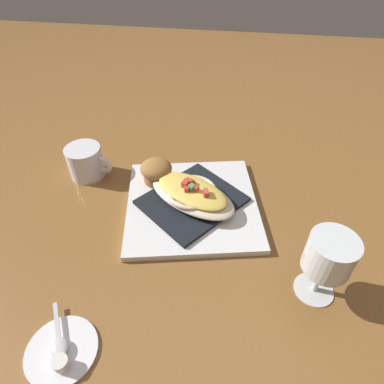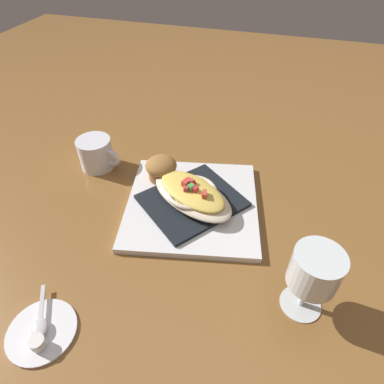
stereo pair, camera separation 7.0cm
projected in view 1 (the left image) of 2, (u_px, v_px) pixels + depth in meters
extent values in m
plane|color=brown|center=(192.00, 206.00, 0.74)|extent=(2.60, 2.60, 0.00)
cube|color=white|center=(192.00, 204.00, 0.73)|extent=(0.34, 0.34, 0.01)
cube|color=black|center=(192.00, 201.00, 0.72)|extent=(0.27, 0.26, 0.01)
ellipsoid|color=beige|center=(192.00, 195.00, 0.71)|extent=(0.19, 0.24, 0.03)
torus|color=beige|center=(192.00, 192.00, 0.70)|extent=(0.15, 0.15, 0.01)
ellipsoid|color=#ECCB57|center=(192.00, 191.00, 0.70)|extent=(0.16, 0.19, 0.02)
cube|color=red|center=(193.00, 182.00, 0.70)|extent=(0.01, 0.01, 0.01)
cube|color=#D5413A|center=(187.00, 181.00, 0.70)|extent=(0.01, 0.01, 0.01)
cube|color=#C93A3C|center=(187.00, 189.00, 0.68)|extent=(0.01, 0.01, 0.01)
cube|color=#B85C36|center=(206.00, 191.00, 0.68)|extent=(0.01, 0.01, 0.01)
cube|color=#CE383B|center=(196.00, 189.00, 0.68)|extent=(0.01, 0.01, 0.01)
cube|color=#CE493A|center=(190.00, 182.00, 0.70)|extent=(0.01, 0.01, 0.01)
cube|color=#DA4839|center=(206.00, 194.00, 0.67)|extent=(0.01, 0.01, 0.01)
cube|color=#4AA045|center=(193.00, 187.00, 0.69)|extent=(0.02, 0.02, 0.01)
cube|color=#BC5031|center=(191.00, 185.00, 0.69)|extent=(0.01, 0.01, 0.01)
cube|color=#DA3F33|center=(185.00, 184.00, 0.69)|extent=(0.02, 0.02, 0.01)
cylinder|color=#A26639|center=(157.00, 176.00, 0.77)|extent=(0.06, 0.06, 0.03)
ellipsoid|color=olive|center=(156.00, 168.00, 0.76)|extent=(0.07, 0.07, 0.04)
ellipsoid|color=#4C0F23|center=(156.00, 166.00, 0.75)|extent=(0.03, 0.03, 0.01)
cylinder|color=white|center=(85.00, 162.00, 0.79)|extent=(0.09, 0.09, 0.08)
torus|color=white|center=(103.00, 165.00, 0.78)|extent=(0.02, 0.05, 0.05)
cylinder|color=#4C2D14|center=(87.00, 166.00, 0.80)|extent=(0.07, 0.07, 0.05)
cylinder|color=white|center=(314.00, 289.00, 0.58)|extent=(0.07, 0.07, 0.00)
cylinder|color=white|center=(319.00, 278.00, 0.55)|extent=(0.01, 0.01, 0.07)
cylinder|color=white|center=(330.00, 254.00, 0.51)|extent=(0.08, 0.08, 0.07)
cylinder|color=silver|center=(327.00, 261.00, 0.52)|extent=(0.07, 0.07, 0.03)
cylinder|color=white|center=(61.00, 350.00, 0.50)|extent=(0.11, 0.11, 0.01)
ellipsoid|color=silver|center=(60.00, 348.00, 0.49)|extent=(0.04, 0.04, 0.01)
cube|color=silver|center=(57.00, 320.00, 0.52)|extent=(0.06, 0.04, 0.00)
cylinder|color=silver|center=(61.00, 363.00, 0.47)|extent=(0.02, 0.02, 0.02)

